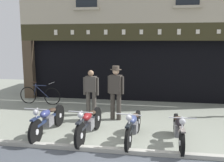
# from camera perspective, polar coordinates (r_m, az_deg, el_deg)

# --- Properties ---
(shop_facade) EXTENTS (10.12, 4.42, 6.09)m
(shop_facade) POSITION_cam_1_polar(r_m,az_deg,el_deg) (12.56, 5.35, 4.90)
(shop_facade) COLOR black
(shop_facade) RESTS_ON ground
(motorcycle_left) EXTENTS (0.62, 2.10, 0.93)m
(motorcycle_left) POSITION_cam_1_polar(r_m,az_deg,el_deg) (7.34, -14.30, -8.47)
(motorcycle_left) COLOR black
(motorcycle_left) RESTS_ON ground
(motorcycle_center_left) EXTENTS (0.62, 2.08, 0.93)m
(motorcycle_center_left) POSITION_cam_1_polar(r_m,az_deg,el_deg) (6.88, -5.22, -9.40)
(motorcycle_center_left) COLOR black
(motorcycle_center_left) RESTS_ON ground
(motorcycle_center) EXTENTS (0.62, 1.97, 0.92)m
(motorcycle_center) POSITION_cam_1_polar(r_m,az_deg,el_deg) (6.68, 4.84, -10.07)
(motorcycle_center) COLOR black
(motorcycle_center) RESTS_ON ground
(motorcycle_center_right) EXTENTS (0.62, 1.92, 0.90)m
(motorcycle_center_right) POSITION_cam_1_polar(r_m,az_deg,el_deg) (6.68, 14.90, -10.46)
(motorcycle_center_right) COLOR black
(motorcycle_center_right) RESTS_ON ground
(salesman_left) EXTENTS (0.56, 0.25, 1.59)m
(salesman_left) POSITION_cam_1_polar(r_m,az_deg,el_deg) (8.89, -4.76, -2.12)
(salesman_left) COLOR #47423D
(salesman_left) RESTS_ON ground
(shopkeeper_center) EXTENTS (0.55, 0.37, 1.80)m
(shopkeeper_center) POSITION_cam_1_polar(r_m,az_deg,el_deg) (8.27, 0.86, -1.97)
(shopkeeper_center) COLOR #38332D
(shopkeeper_center) RESTS_ON ground
(advert_board_near) EXTENTS (0.74, 0.03, 0.98)m
(advert_board_near) POSITION_cam_1_polar(r_m,az_deg,el_deg) (11.31, -5.96, 3.64)
(advert_board_near) COLOR beige
(advert_board_far) EXTENTS (0.79, 0.03, 1.08)m
(advert_board_far) POSITION_cam_1_polar(r_m,az_deg,el_deg) (11.66, -11.35, 3.72)
(advert_board_far) COLOR silver
(leaning_bicycle) EXTENTS (1.80, 0.50, 0.95)m
(leaning_bicycle) POSITION_cam_1_polar(r_m,az_deg,el_deg) (10.85, -16.05, -3.05)
(leaning_bicycle) COLOR black
(leaning_bicycle) RESTS_ON ground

